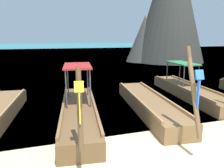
# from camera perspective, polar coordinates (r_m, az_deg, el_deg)

# --- Properties ---
(sea_water) EXTENTS (120.00, 120.00, 0.00)m
(sea_water) POSITION_cam_1_polar(r_m,az_deg,el_deg) (65.77, -15.14, 9.52)
(sea_water) COLOR teal
(sea_water) RESTS_ON ground
(longtail_boat_yellow_ribbon) EXTENTS (1.88, 5.96, 2.34)m
(longtail_boat_yellow_ribbon) POSITION_cam_1_polar(r_m,az_deg,el_deg) (7.74, -9.03, -7.52)
(longtail_boat_yellow_ribbon) COLOR brown
(longtail_boat_yellow_ribbon) RESTS_ON ground
(longtail_boat_blue_ribbon) EXTENTS (1.81, 6.58, 2.77)m
(longtail_boat_blue_ribbon) POSITION_cam_1_polar(r_m,az_deg,el_deg) (8.77, 9.97, -5.42)
(longtail_boat_blue_ribbon) COLOR brown
(longtail_boat_blue_ribbon) RESTS_ON ground
(longtail_boat_red_ribbon) EXTENTS (1.76, 6.72, 2.33)m
(longtail_boat_red_ribbon) POSITION_cam_1_polar(r_m,az_deg,el_deg) (11.34, 20.23, -1.76)
(longtail_boat_red_ribbon) COLOR brown
(longtail_boat_red_ribbon) RESTS_ON ground
(karst_rock) EXTENTS (9.62, 8.71, 15.80)m
(karst_rock) POSITION_cam_1_polar(r_m,az_deg,el_deg) (28.28, 15.30, 21.30)
(karst_rock) COLOR #383833
(karst_rock) RESTS_ON ground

